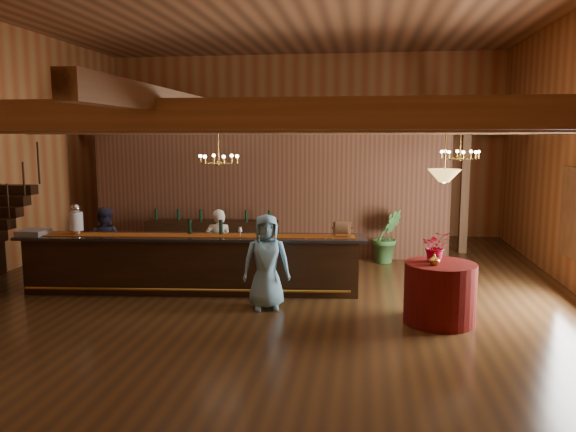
# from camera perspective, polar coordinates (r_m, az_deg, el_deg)

# --- Properties ---
(floor) EXTENTS (14.00, 14.00, 0.00)m
(floor) POSITION_cam_1_polar(r_m,az_deg,el_deg) (11.00, -2.64, -7.81)
(floor) COLOR #4A2D15
(floor) RESTS_ON ground
(wall_back) EXTENTS (12.00, 0.10, 5.50)m
(wall_back) POSITION_cam_1_polar(r_m,az_deg,el_deg) (17.52, 1.46, 7.20)
(wall_back) COLOR #A8723B
(wall_back) RESTS_ON floor
(wall_front) EXTENTS (12.00, 0.10, 5.50)m
(wall_front) POSITION_cam_1_polar(r_m,az_deg,el_deg) (3.92, -21.69, 3.80)
(wall_front) COLOR #A8723B
(wall_front) RESTS_ON floor
(beam_grid) EXTENTS (11.90, 13.90, 0.39)m
(beam_grid) POSITION_cam_1_polar(r_m,az_deg,el_deg) (11.09, -2.27, 9.26)
(beam_grid) COLOR #9C6541
(beam_grid) RESTS_ON wall_left
(support_posts) EXTENTS (9.20, 10.20, 3.20)m
(support_posts) POSITION_cam_1_polar(r_m,az_deg,el_deg) (10.19, -3.20, 0.11)
(support_posts) COLOR #9C6541
(support_posts) RESTS_ON floor
(partition_wall) EXTENTS (9.00, 0.18, 3.10)m
(partition_wall) POSITION_cam_1_polar(r_m,az_deg,el_deg) (14.19, -2.12, 2.15)
(partition_wall) COLOR brown
(partition_wall) RESTS_ON floor
(window_right_back) EXTENTS (0.12, 1.05, 1.75)m
(window_right_back) POSITION_cam_1_polar(r_m,az_deg,el_deg) (12.18, 26.99, 0.31)
(window_right_back) COLOR white
(window_right_back) RESTS_ON wall_right
(backroom_boxes) EXTENTS (4.10, 0.60, 1.10)m
(backroom_boxes) POSITION_cam_1_polar(r_m,az_deg,el_deg) (16.25, -0.18, -0.73)
(backroom_boxes) COLOR black
(backroom_boxes) RESTS_ON floor
(tasting_bar) EXTENTS (6.75, 1.46, 1.13)m
(tasting_bar) POSITION_cam_1_polar(r_m,az_deg,el_deg) (11.08, -9.71, -4.78)
(tasting_bar) COLOR black
(tasting_bar) RESTS_ON floor
(beverage_dispenser) EXTENTS (0.26, 0.26, 0.60)m
(beverage_dispenser) POSITION_cam_1_polar(r_m,az_deg,el_deg) (11.67, -20.73, -0.36)
(beverage_dispenser) COLOR silver
(beverage_dispenser) RESTS_ON tasting_bar
(glass_rack_tray) EXTENTS (0.50, 0.50, 0.10)m
(glass_rack_tray) POSITION_cam_1_polar(r_m,az_deg,el_deg) (11.95, -24.46, -1.53)
(glass_rack_tray) COLOR gray
(glass_rack_tray) RESTS_ON tasting_bar
(raffle_drum) EXTENTS (0.34, 0.24, 0.30)m
(raffle_drum) POSITION_cam_1_polar(r_m,az_deg,el_deg) (10.65, 5.51, -1.24)
(raffle_drum) COLOR brown
(raffle_drum) RESTS_ON tasting_bar
(bar_bottle_0) EXTENTS (0.07, 0.07, 0.30)m
(bar_bottle_0) POSITION_cam_1_polar(r_m,az_deg,el_deg) (11.08, -9.96, -1.10)
(bar_bottle_0) COLOR black
(bar_bottle_0) RESTS_ON tasting_bar
(bar_bottle_1) EXTENTS (0.07, 0.07, 0.30)m
(bar_bottle_1) POSITION_cam_1_polar(r_m,az_deg,el_deg) (11.08, -9.95, -1.10)
(bar_bottle_1) COLOR black
(bar_bottle_1) RESTS_ON tasting_bar
(bar_bottle_2) EXTENTS (0.07, 0.07, 0.30)m
(bar_bottle_2) POSITION_cam_1_polar(r_m,az_deg,el_deg) (10.97, -6.84, -1.13)
(bar_bottle_2) COLOR black
(bar_bottle_2) RESTS_ON tasting_bar
(backbar_shelf) EXTENTS (3.34, 0.83, 0.93)m
(backbar_shelf) POSITION_cam_1_polar(r_m,az_deg,el_deg) (14.20, -7.69, -2.34)
(backbar_shelf) COLOR black
(backbar_shelf) RESTS_ON floor
(round_table) EXTENTS (1.15, 1.15, 0.99)m
(round_table) POSITION_cam_1_polar(r_m,az_deg,el_deg) (9.49, 15.16, -7.57)
(round_table) COLOR #470D04
(round_table) RESTS_ON floor
(chandelier_left) EXTENTS (0.80, 0.80, 0.79)m
(chandelier_left) POSITION_cam_1_polar(r_m,az_deg,el_deg) (11.45, -7.06, 5.79)
(chandelier_left) COLOR gold
(chandelier_left) RESTS_ON beam_grid
(chandelier_right) EXTENTS (0.80, 0.80, 0.72)m
(chandelier_right) POSITION_cam_1_polar(r_m,az_deg,el_deg) (12.50, 17.08, 6.02)
(chandelier_right) COLOR gold
(chandelier_right) RESTS_ON beam_grid
(pendant_lamp) EXTENTS (0.52, 0.52, 0.90)m
(pendant_lamp) POSITION_cam_1_polar(r_m,az_deg,el_deg) (9.17, 15.60, 3.99)
(pendant_lamp) COLOR gold
(pendant_lamp) RESTS_ON beam_grid
(bartender) EXTENTS (0.62, 0.47, 1.55)m
(bartender) POSITION_cam_1_polar(r_m,az_deg,el_deg) (11.62, -7.05, -3.09)
(bartender) COLOR white
(bartender) RESTS_ON floor
(staff_second) EXTENTS (0.78, 0.62, 1.56)m
(staff_second) POSITION_cam_1_polar(r_m,az_deg,el_deg) (12.39, -18.10, -2.71)
(staff_second) COLOR #29253A
(staff_second) RESTS_ON floor
(guest) EXTENTS (0.92, 0.71, 1.68)m
(guest) POSITION_cam_1_polar(r_m,az_deg,el_deg) (9.84, -2.21, -4.67)
(guest) COLOR #73B1D0
(guest) RESTS_ON floor
(floor_plant) EXTENTS (0.88, 0.80, 1.29)m
(floor_plant) POSITION_cam_1_polar(r_m,az_deg,el_deg) (13.65, 10.05, -2.03)
(floor_plant) COLOR #386C2F
(floor_plant) RESTS_ON floor
(table_flowers) EXTENTS (0.46, 0.41, 0.50)m
(table_flowers) POSITION_cam_1_polar(r_m,az_deg,el_deg) (9.43, 14.80, -2.99)
(table_flowers) COLOR #A70525
(table_flowers) RESTS_ON round_table
(table_vase) EXTENTS (0.18, 0.18, 0.28)m
(table_vase) POSITION_cam_1_polar(r_m,az_deg,el_deg) (9.18, 14.65, -3.98)
(table_vase) COLOR gold
(table_vase) RESTS_ON round_table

